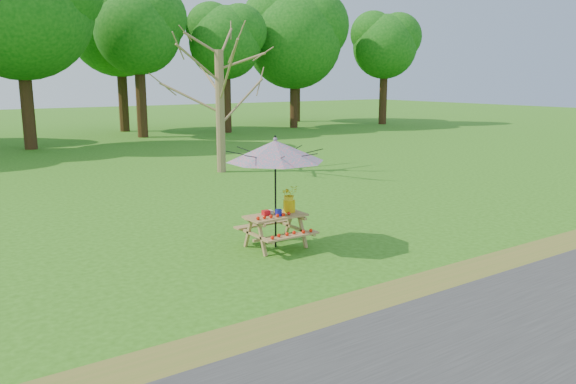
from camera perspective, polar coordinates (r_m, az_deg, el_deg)
ground at (r=10.36m, az=-5.13°, el=-7.34°), size 120.00×120.00×0.00m
drygrass_strip at (r=8.19m, az=4.77°, el=-12.54°), size 120.00×1.20×0.01m
picnic_table at (r=11.24m, az=-1.26°, el=-4.04°), size 1.20×1.32×0.67m
patio_umbrella at (r=10.93m, az=-1.30°, el=4.19°), size 2.55×2.55×2.25m
produce_bins at (r=11.13m, az=-1.62°, el=-2.10°), size 0.31×0.39×0.13m
tomatoes_row at (r=10.93m, az=-1.41°, el=-2.45°), size 0.77×0.13×0.07m
flower_bucket at (r=11.34m, az=0.13°, el=-0.58°), size 0.36×0.32×0.55m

